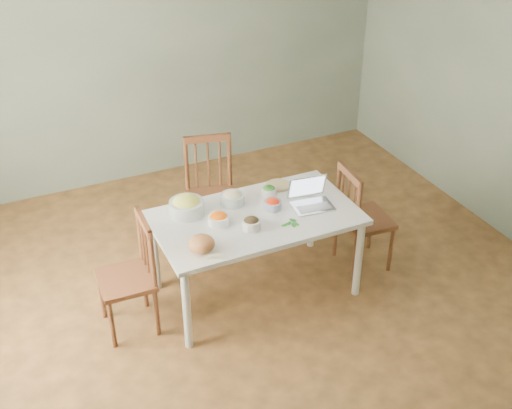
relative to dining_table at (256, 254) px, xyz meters
name	(u,v)px	position (x,y,z in m)	size (l,w,h in m)	color
floor	(260,306)	(-0.06, -0.19, -0.37)	(5.00, 5.00, 0.00)	#442E18
wall_back	(153,50)	(-0.06, 2.31, 0.98)	(5.00, 0.00, 2.70)	gray
dining_table	(256,254)	(0.00, 0.00, 0.00)	(1.57, 0.88, 0.73)	white
chair_far	(212,197)	(-0.07, 0.76, 0.14)	(0.45, 0.42, 1.01)	#361A0C
chair_left	(125,277)	(-1.05, 0.02, 0.10)	(0.41, 0.39, 0.94)	#361A0C
chair_right	(365,217)	(1.00, -0.04, 0.11)	(0.42, 0.40, 0.95)	#361A0C
bread_boule	(202,244)	(-0.54, -0.26, 0.43)	(0.19, 0.19, 0.12)	#C3763C
butter_stick	(214,256)	(-0.49, -0.37, 0.38)	(0.10, 0.03, 0.03)	#F1EBBA
bowl_squash	(187,206)	(-0.47, 0.24, 0.44)	(0.27, 0.27, 0.15)	#EDE24A
bowl_carrot	(219,219)	(-0.30, 0.01, 0.41)	(0.16, 0.16, 0.09)	#E95A00
bowl_onion	(232,198)	(-0.09, 0.24, 0.42)	(0.19, 0.19, 0.10)	beige
bowl_mushroom	(251,223)	(-0.11, -0.15, 0.41)	(0.14, 0.14, 0.09)	black
bowl_redpep	(273,204)	(0.16, 0.04, 0.41)	(0.14, 0.14, 0.08)	red
bowl_broccoli	(269,190)	(0.23, 0.24, 0.41)	(0.12, 0.12, 0.08)	#1C6613
flatbread	(278,185)	(0.36, 0.33, 0.38)	(0.20, 0.20, 0.02)	beige
basil_bunch	(290,223)	(0.18, -0.21, 0.38)	(0.17, 0.17, 0.02)	#0A6214
laptop	(313,195)	(0.46, -0.08, 0.47)	(0.31, 0.27, 0.21)	silver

